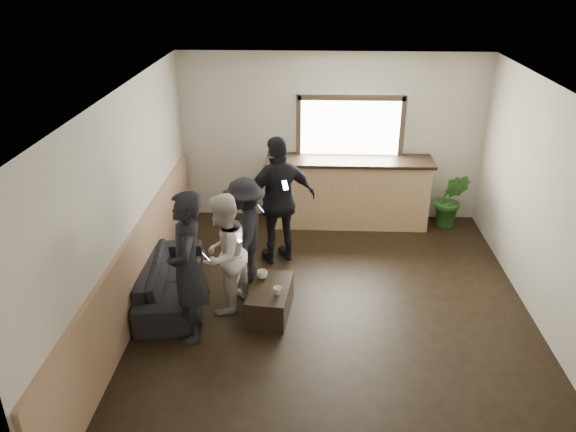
{
  "coord_description": "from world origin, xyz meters",
  "views": [
    {
      "loc": [
        -0.32,
        -5.97,
        4.15
      ],
      "look_at": [
        -0.6,
        0.4,
        1.18
      ],
      "focal_mm": 35.0,
      "sensor_mm": 36.0,
      "label": 1
    }
  ],
  "objects_px": {
    "cup_b": "(277,291)",
    "person_a": "(188,268)",
    "potted_plant": "(451,200)",
    "sofa": "(170,279)",
    "bar_counter": "(348,188)",
    "coffee_table": "(270,300)",
    "person_c": "(245,231)",
    "cup_a": "(262,275)",
    "person_d": "(279,201)",
    "person_b": "(223,254)"
  },
  "relations": [
    {
      "from": "potted_plant",
      "to": "coffee_table",
      "type": "bearing_deg",
      "value": -136.46
    },
    {
      "from": "potted_plant",
      "to": "person_c",
      "type": "height_order",
      "value": "person_c"
    },
    {
      "from": "coffee_table",
      "to": "person_c",
      "type": "height_order",
      "value": "person_c"
    },
    {
      "from": "cup_b",
      "to": "person_c",
      "type": "height_order",
      "value": "person_c"
    },
    {
      "from": "cup_a",
      "to": "person_b",
      "type": "bearing_deg",
      "value": -166.33
    },
    {
      "from": "cup_a",
      "to": "cup_b",
      "type": "height_order",
      "value": "cup_a"
    },
    {
      "from": "bar_counter",
      "to": "cup_a",
      "type": "xyz_separation_m",
      "value": [
        -1.22,
        -2.5,
        -0.2
      ]
    },
    {
      "from": "cup_b",
      "to": "potted_plant",
      "type": "height_order",
      "value": "potted_plant"
    },
    {
      "from": "bar_counter",
      "to": "person_b",
      "type": "xyz_separation_m",
      "value": [
        -1.69,
        -2.62,
        0.15
      ]
    },
    {
      "from": "person_b",
      "to": "person_c",
      "type": "xyz_separation_m",
      "value": [
        0.19,
        0.71,
        -0.03
      ]
    },
    {
      "from": "sofa",
      "to": "person_b",
      "type": "bearing_deg",
      "value": -112.95
    },
    {
      "from": "bar_counter",
      "to": "person_a",
      "type": "xyz_separation_m",
      "value": [
        -2.0,
        -3.21,
        0.29
      ]
    },
    {
      "from": "cup_a",
      "to": "person_a",
      "type": "distance_m",
      "value": 1.16
    },
    {
      "from": "bar_counter",
      "to": "cup_b",
      "type": "relative_size",
      "value": 25.67
    },
    {
      "from": "potted_plant",
      "to": "bar_counter",
      "type": "bearing_deg",
      "value": 178.46
    },
    {
      "from": "cup_a",
      "to": "coffee_table",
      "type": "bearing_deg",
      "value": -61.51
    },
    {
      "from": "bar_counter",
      "to": "potted_plant",
      "type": "xyz_separation_m",
      "value": [
        1.7,
        -0.05,
        -0.16
      ]
    },
    {
      "from": "cup_b",
      "to": "sofa",
      "type": "bearing_deg",
      "value": 162.04
    },
    {
      "from": "bar_counter",
      "to": "cup_a",
      "type": "relative_size",
      "value": 20.05
    },
    {
      "from": "bar_counter",
      "to": "cup_b",
      "type": "height_order",
      "value": "bar_counter"
    },
    {
      "from": "potted_plant",
      "to": "sofa",
      "type": "bearing_deg",
      "value": -150.44
    },
    {
      "from": "sofa",
      "to": "potted_plant",
      "type": "xyz_separation_m",
      "value": [
        4.15,
        2.35,
        0.21
      ]
    },
    {
      "from": "bar_counter",
      "to": "person_d",
      "type": "relative_size",
      "value": 1.42
    },
    {
      "from": "cup_b",
      "to": "person_b",
      "type": "distance_m",
      "value": 0.81
    },
    {
      "from": "cup_b",
      "to": "person_b",
      "type": "height_order",
      "value": "person_b"
    },
    {
      "from": "potted_plant",
      "to": "person_d",
      "type": "bearing_deg",
      "value": -155.47
    },
    {
      "from": "person_a",
      "to": "person_c",
      "type": "height_order",
      "value": "person_a"
    },
    {
      "from": "bar_counter",
      "to": "sofa",
      "type": "height_order",
      "value": "bar_counter"
    },
    {
      "from": "potted_plant",
      "to": "person_a",
      "type": "relative_size",
      "value": 0.52
    },
    {
      "from": "bar_counter",
      "to": "sofa",
      "type": "xyz_separation_m",
      "value": [
        -2.45,
        -2.4,
        -0.37
      ]
    },
    {
      "from": "person_a",
      "to": "person_c",
      "type": "relative_size",
      "value": 1.23
    },
    {
      "from": "person_c",
      "to": "person_d",
      "type": "xyz_separation_m",
      "value": [
        0.43,
        0.59,
        0.2
      ]
    },
    {
      "from": "sofa",
      "to": "person_d",
      "type": "distance_m",
      "value": 1.89
    },
    {
      "from": "bar_counter",
      "to": "cup_b",
      "type": "bearing_deg",
      "value": -109.29
    },
    {
      "from": "coffee_table",
      "to": "person_c",
      "type": "distance_m",
      "value": 1.06
    },
    {
      "from": "person_a",
      "to": "person_d",
      "type": "relative_size",
      "value": 0.97
    },
    {
      "from": "person_c",
      "to": "bar_counter",
      "type": "bearing_deg",
      "value": 140.18
    },
    {
      "from": "cup_a",
      "to": "cup_b",
      "type": "distance_m",
      "value": 0.42
    },
    {
      "from": "coffee_table",
      "to": "cup_b",
      "type": "bearing_deg",
      "value": -56.14
    },
    {
      "from": "potted_plant",
      "to": "person_b",
      "type": "xyz_separation_m",
      "value": [
        -3.39,
        -2.57,
        0.31
      ]
    },
    {
      "from": "cup_a",
      "to": "person_b",
      "type": "height_order",
      "value": "person_b"
    },
    {
      "from": "coffee_table",
      "to": "cup_a",
      "type": "bearing_deg",
      "value": 118.49
    },
    {
      "from": "cup_b",
      "to": "coffee_table",
      "type": "bearing_deg",
      "value": 123.86
    },
    {
      "from": "sofa",
      "to": "coffee_table",
      "type": "distance_m",
      "value": 1.38
    },
    {
      "from": "cup_b",
      "to": "person_a",
      "type": "distance_m",
      "value": 1.16
    },
    {
      "from": "potted_plant",
      "to": "person_d",
      "type": "xyz_separation_m",
      "value": [
        -2.77,
        -1.26,
        0.47
      ]
    },
    {
      "from": "potted_plant",
      "to": "person_b",
      "type": "height_order",
      "value": "person_b"
    },
    {
      "from": "sofa",
      "to": "cup_b",
      "type": "distance_m",
      "value": 1.53
    },
    {
      "from": "potted_plant",
      "to": "person_d",
      "type": "relative_size",
      "value": 0.5
    },
    {
      "from": "coffee_table",
      "to": "person_d",
      "type": "distance_m",
      "value": 1.6
    }
  ]
}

